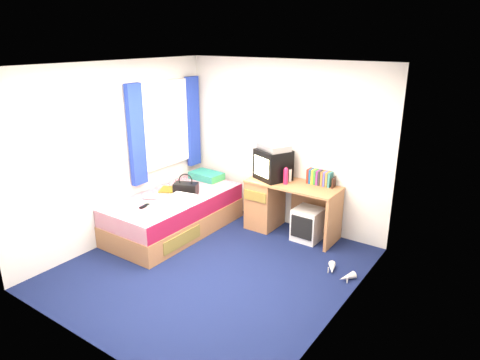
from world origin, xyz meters
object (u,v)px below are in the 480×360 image
Objects in this scene: bed at (175,213)px; remote_control at (144,206)px; water_bottle at (150,197)px; colour_swatch_fan at (148,204)px; storage_cube at (308,224)px; magazine at (168,189)px; white_heels at (339,273)px; desk at (276,202)px; picture_frame at (334,182)px; aerosol_can at (290,175)px; handbag at (186,188)px; pillow at (206,176)px; vcr at (274,147)px; towel at (182,200)px; crt_tv at (273,165)px; pink_water_bottle at (286,177)px.

bed is 0.60m from remote_control.
water_bottle is 0.91× the size of colour_swatch_fan.
magazine is at bearing -158.72° from storage_cube.
white_heels is (0.75, -0.65, -0.19)m from storage_cube.
desk is at bearing 44.86° from remote_control.
picture_frame is 2.52m from colour_swatch_fan.
remote_control reaches higher than magazine.
aerosol_can reaches higher than white_heels.
handbag is at bearing 54.54° from bed.
handbag reaches higher than magazine.
colour_swatch_fan is 0.56× the size of white_heels.
desk reaches higher than water_bottle.
water_bottle is at bearing 126.38° from colour_swatch_fan.
aerosol_can is 0.63× the size of magazine.
picture_frame is (2.03, 0.22, 0.22)m from pillow.
pillow is at bearing -150.69° from vcr.
handbag is 1.91× the size of water_bottle.
vcr is (-0.61, 0.06, 1.00)m from storage_cube.
bed is 0.54m from colour_swatch_fan.
vcr is 1.46m from towel.
bed reaches higher than white_heels.
desk is at bearing 22.52° from crt_tv.
water_bottle is (-1.87, -1.13, 0.35)m from storage_cube.
remote_control is (-0.13, -0.67, -0.08)m from handbag.
water_bottle is 2.71m from white_heels.
picture_frame is at bearing 37.41° from colour_swatch_fan.
towel is at bearing -133.09° from aerosol_can.
desk is 3.29× the size of white_heels.
picture_frame is 2.39m from magazine.
desk is 8.12× the size of remote_control.
crt_tv is (1.17, 0.06, 0.37)m from pillow.
picture_frame is 0.64× the size of colour_swatch_fan.
white_heels is at bearing -1.53° from vcr.
colour_swatch_fan is (-1.13, -1.36, -0.68)m from vcr.
storage_cube is 0.72m from pink_water_bottle.
remote_control is (-0.03, -0.53, 0.28)m from bed.
remote_control is at bearing -132.51° from aerosol_can.
towel is at bearing 16.31° from water_bottle.
water_bottle is (-0.17, -0.29, 0.31)m from bed.
remote_control is (-1.12, -1.43, -0.67)m from vcr.
towel is at bearing -137.17° from pink_water_bottle.
magazine is (-2.18, -0.94, -0.27)m from picture_frame.
colour_swatch_fan is at bearing -131.35° from desk.
pillow is at bearing -154.98° from crt_tv.
pink_water_bottle is 1.89m from water_bottle.
aerosol_can is at bearing -172.47° from picture_frame.
desk is 0.58m from storage_cube.
desk is 3.41× the size of handbag.
aerosol_can is (-0.01, 0.14, -0.02)m from pink_water_bottle.
pillow is 2.86× the size of aerosol_can.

